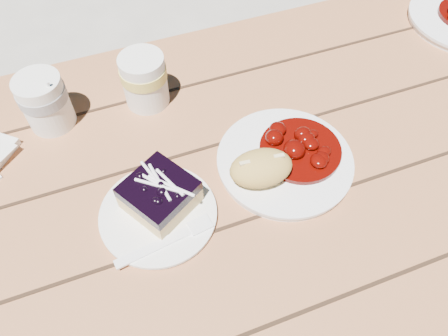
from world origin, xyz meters
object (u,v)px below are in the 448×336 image
object	(u,v)px
bread_roll	(261,168)
blueberry_cake	(160,194)
second_cup	(145,80)
dessert_plate	(158,215)
coffee_cup	(45,102)
main_plate	(285,162)
picnic_table	(243,222)

from	to	relation	value
bread_roll	blueberry_cake	distance (m)	0.16
blueberry_cake	second_cup	bearing A→B (deg)	50.16
dessert_plate	blueberry_cake	bearing A→B (deg)	56.31
dessert_plate	coffee_cup	distance (m)	0.29
main_plate	second_cup	bearing A→B (deg)	127.68
second_cup	dessert_plate	bearing A→B (deg)	-101.22
blueberry_cake	dessert_plate	bearing A→B (deg)	-153.94
picnic_table	dessert_plate	size ratio (longest dim) A/B	11.19
main_plate	dessert_plate	world-z (taller)	main_plate
dessert_plate	bread_roll	bearing A→B (deg)	0.70
main_plate	bread_roll	xyz separation A→B (m)	(-0.05, -0.02, 0.03)
blueberry_cake	coffee_cup	size ratio (longest dim) A/B	1.27
dessert_plate	second_cup	bearing A→B (deg)	78.78
picnic_table	second_cup	distance (m)	0.33
coffee_cup	dessert_plate	bearing A→B (deg)	-64.06
bread_roll	blueberry_cake	xyz separation A→B (m)	(-0.16, 0.01, -0.01)
dessert_plate	coffee_cup	world-z (taller)	coffee_cup
blueberry_cake	bread_roll	bearing A→B (deg)	-34.74
bread_roll	second_cup	world-z (taller)	second_cup
picnic_table	blueberry_cake	distance (m)	0.25
blueberry_cake	coffee_cup	world-z (taller)	coffee_cup
blueberry_cake	second_cup	world-z (taller)	second_cup
main_plate	second_cup	distance (m)	0.30
main_plate	blueberry_cake	xyz separation A→B (m)	(-0.22, -0.01, 0.03)
coffee_cup	second_cup	xyz separation A→B (m)	(0.18, -0.01, 0.00)
picnic_table	blueberry_cake	xyz separation A→B (m)	(-0.15, -0.01, 0.20)
main_plate	blueberry_cake	size ratio (longest dim) A/B	1.73
picnic_table	bread_roll	distance (m)	0.21
picnic_table	coffee_cup	xyz separation A→B (m)	(-0.29, 0.24, 0.21)
bread_roll	coffee_cup	world-z (taller)	coffee_cup
main_plate	dessert_plate	size ratio (longest dim) A/B	1.26
picnic_table	second_cup	xyz separation A→B (m)	(-0.11, 0.23, 0.21)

